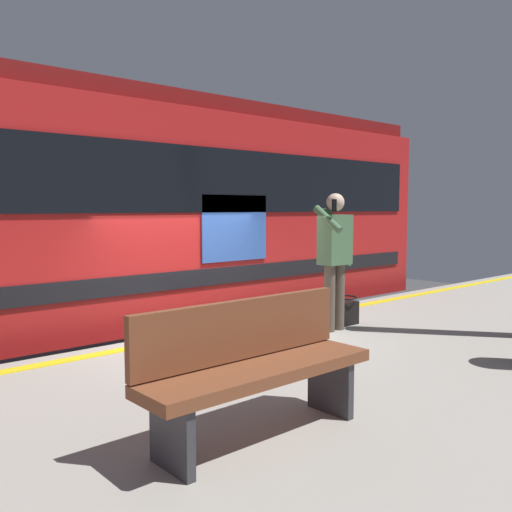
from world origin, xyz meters
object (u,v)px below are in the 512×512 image
(handbag, at_px, (345,312))
(bench, at_px, (254,363))
(train_carriage, at_px, (31,211))
(passenger, at_px, (334,250))

(handbag, xyz_separation_m, bench, (3.18, 1.85, 0.32))
(handbag, bearing_deg, bench, 30.15)
(train_carriage, bearing_deg, handbag, 132.35)
(handbag, relative_size, bench, 0.22)
(passenger, bearing_deg, handbag, -162.53)
(train_carriage, relative_size, bench, 7.91)
(train_carriage, bearing_deg, passenger, 127.65)
(passenger, height_order, handbag, passenger)
(bench, bearing_deg, handbag, -149.85)
(passenger, height_order, bench, passenger)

